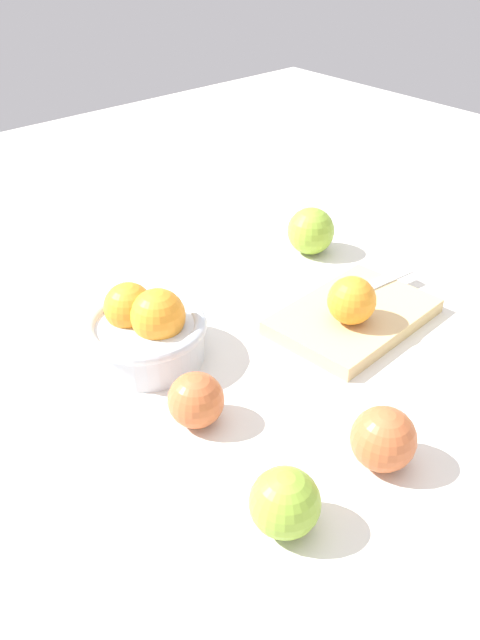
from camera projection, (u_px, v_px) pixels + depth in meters
ground_plane at (294, 352)px, 0.95m from camera, size 2.40×2.40×0.00m
bowl at (146, 330)px, 0.92m from camera, size 0.17×0.17×0.11m
cutting_board at (353, 317)px, 1.00m from camera, size 0.26×0.18×0.02m
orange_on_board at (352, 300)px, 0.95m from camera, size 0.07×0.07×0.07m
knife at (366, 286)px, 1.05m from camera, size 0.16×0.03×0.01m
apple_front_left at (383, 439)px, 0.75m from camera, size 0.08×0.08×0.08m
apple_front_left_2 at (285, 503)px, 0.67m from camera, size 0.07×0.07×0.07m
apple_back_right at (311, 231)px, 1.18m from camera, size 0.08×0.08×0.08m
apple_mid_left at (196, 400)px, 0.81m from camera, size 0.07×0.07×0.07m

